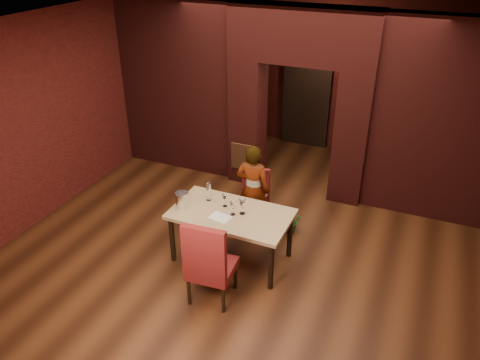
% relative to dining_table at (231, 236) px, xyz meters
% --- Properties ---
extents(floor, '(8.00, 8.00, 0.00)m').
position_rel_dining_table_xyz_m(floor, '(0.20, 0.42, -0.39)').
color(floor, '#472411').
rests_on(floor, ground).
extents(ceiling, '(7.00, 8.00, 0.04)m').
position_rel_dining_table_xyz_m(ceiling, '(0.20, 0.42, 2.81)').
color(ceiling, silver).
rests_on(ceiling, ground).
extents(wall_back, '(7.00, 0.04, 3.20)m').
position_rel_dining_table_xyz_m(wall_back, '(0.20, 4.42, 1.21)').
color(wall_back, maroon).
rests_on(wall_back, ground).
extents(wall_left, '(0.04, 8.00, 3.20)m').
position_rel_dining_table_xyz_m(wall_left, '(-3.30, 0.42, 1.21)').
color(wall_left, maroon).
rests_on(wall_left, ground).
extents(pillar_left, '(0.55, 0.55, 2.30)m').
position_rel_dining_table_xyz_m(pillar_left, '(-0.75, 2.42, 0.76)').
color(pillar_left, maroon).
rests_on(pillar_left, ground).
extents(pillar_right, '(0.55, 0.55, 2.30)m').
position_rel_dining_table_xyz_m(pillar_right, '(1.15, 2.42, 0.76)').
color(pillar_right, maroon).
rests_on(pillar_right, ground).
extents(lintel, '(2.45, 0.55, 0.90)m').
position_rel_dining_table_xyz_m(lintel, '(0.20, 2.42, 2.36)').
color(lintel, maroon).
rests_on(lintel, ground).
extents(wing_wall_left, '(2.28, 0.35, 3.20)m').
position_rel_dining_table_xyz_m(wing_wall_left, '(-2.16, 2.42, 1.21)').
color(wing_wall_left, maroon).
rests_on(wing_wall_left, ground).
extents(wing_wall_right, '(2.28, 0.35, 3.20)m').
position_rel_dining_table_xyz_m(wing_wall_right, '(2.56, 2.42, 1.21)').
color(wing_wall_right, maroon).
rests_on(wing_wall_right, ground).
extents(vent_panel, '(0.40, 0.03, 0.50)m').
position_rel_dining_table_xyz_m(vent_panel, '(-0.75, 2.13, 0.16)').
color(vent_panel, '#A3562F').
rests_on(vent_panel, ground).
extents(rear_door, '(0.90, 0.08, 2.10)m').
position_rel_dining_table_xyz_m(rear_door, '(-0.20, 4.36, 0.66)').
color(rear_door, black).
rests_on(rear_door, ground).
extents(rear_door_frame, '(1.02, 0.04, 2.22)m').
position_rel_dining_table_xyz_m(rear_door_frame, '(-0.20, 4.32, 0.66)').
color(rear_door_frame, black).
rests_on(rear_door_frame, ground).
extents(dining_table, '(1.67, 0.95, 0.78)m').
position_rel_dining_table_xyz_m(dining_table, '(0.00, 0.00, 0.00)').
color(dining_table, tan).
rests_on(dining_table, ground).
extents(chair_far, '(0.49, 0.49, 0.97)m').
position_rel_dining_table_xyz_m(chair_far, '(-0.02, 0.87, 0.09)').
color(chair_far, maroon).
rests_on(chair_far, ground).
extents(chair_near, '(0.60, 0.60, 1.22)m').
position_rel_dining_table_xyz_m(chair_near, '(0.10, -0.83, 0.22)').
color(chair_near, maroon).
rests_on(chair_near, ground).
extents(person_seated, '(0.55, 0.37, 1.47)m').
position_rel_dining_table_xyz_m(person_seated, '(0.01, 0.79, 0.35)').
color(person_seated, white).
rests_on(person_seated, ground).
extents(wine_glass_a, '(0.08, 0.08, 0.19)m').
position_rel_dining_table_xyz_m(wine_glass_a, '(-0.15, 0.12, 0.49)').
color(wine_glass_a, silver).
rests_on(wine_glass_a, dining_table).
extents(wine_glass_b, '(0.09, 0.09, 0.21)m').
position_rel_dining_table_xyz_m(wine_glass_b, '(0.04, -0.03, 0.50)').
color(wine_glass_b, white).
rests_on(wine_glass_b, dining_table).
extents(wine_glass_c, '(0.09, 0.09, 0.23)m').
position_rel_dining_table_xyz_m(wine_glass_c, '(0.15, 0.04, 0.51)').
color(wine_glass_c, white).
rests_on(wine_glass_c, dining_table).
extents(tasting_sheet, '(0.32, 0.26, 0.00)m').
position_rel_dining_table_xyz_m(tasting_sheet, '(-0.09, -0.17, 0.39)').
color(tasting_sheet, silver).
rests_on(tasting_sheet, dining_table).
extents(wine_bucket, '(0.19, 0.19, 0.23)m').
position_rel_dining_table_xyz_m(wine_bucket, '(-0.70, -0.13, 0.50)').
color(wine_bucket, silver).
rests_on(wine_bucket, dining_table).
extents(water_bottle, '(0.07, 0.07, 0.29)m').
position_rel_dining_table_xyz_m(water_bottle, '(-0.43, 0.18, 0.54)').
color(water_bottle, white).
rests_on(water_bottle, dining_table).
extents(potted_plant, '(0.41, 0.37, 0.41)m').
position_rel_dining_table_xyz_m(potted_plant, '(0.58, 0.98, -0.19)').
color(potted_plant, '#265A21').
rests_on(potted_plant, ground).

